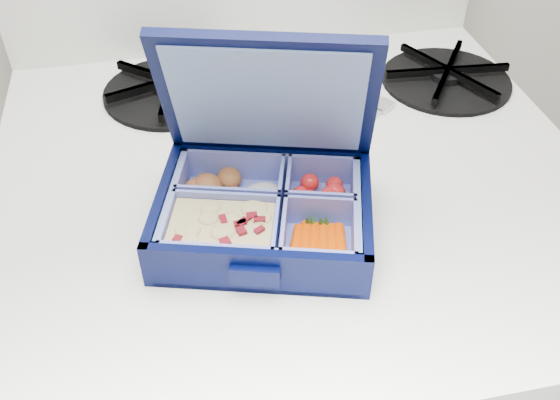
{
  "coord_description": "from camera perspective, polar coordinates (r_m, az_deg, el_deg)",
  "views": [
    {
      "loc": [
        -0.09,
        1.09,
        1.44
      ],
      "look_at": [
        0.01,
        1.54,
        1.03
      ],
      "focal_mm": 40.0,
      "sensor_mm": 36.0,
      "label": 1
    }
  ],
  "objects": [
    {
      "name": "bento_box",
      "position": [
        0.61,
        -1.48,
        -1.24
      ],
      "size": [
        0.24,
        0.21,
        0.05
      ],
      "primitive_type": null,
      "rotation": [
        0.0,
        0.0,
        -0.28
      ],
      "color": "black",
      "rests_on": "stove"
    },
    {
      "name": "burner_grate_rear",
      "position": [
        0.84,
        -9.91,
        10.17
      ],
      "size": [
        0.23,
        0.23,
        0.02
      ],
      "primitive_type": "cylinder",
      "rotation": [
        0.0,
        0.0,
        0.33
      ],
      "color": "black",
      "rests_on": "stove"
    },
    {
      "name": "fork",
      "position": [
        0.75,
        6.16,
        5.99
      ],
      "size": [
        0.15,
        0.12,
        0.01
      ],
      "primitive_type": null,
      "rotation": [
        0.0,
        0.0,
        -0.9
      ],
      "color": "silver",
      "rests_on": "stove"
    },
    {
      "name": "burner_grate",
      "position": [
        0.88,
        15.04,
        11.08
      ],
      "size": [
        0.19,
        0.19,
        0.02
      ],
      "primitive_type": "cylinder",
      "rotation": [
        0.0,
        0.0,
        -0.08
      ],
      "color": "black",
      "rests_on": "stove"
    },
    {
      "name": "stove",
      "position": [
        1.1,
        0.53,
        -17.22
      ],
      "size": [
        0.67,
        0.67,
        1.0
      ],
      "primitive_type": null,
      "color": "silver",
      "rests_on": "floor"
    }
  ]
}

